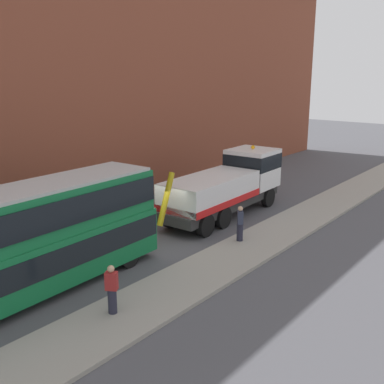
# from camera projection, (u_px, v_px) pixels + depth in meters

# --- Properties ---
(ground_plane) EXTENTS (120.00, 120.00, 0.00)m
(ground_plane) POSITION_uv_depth(u_px,v_px,m) (151.00, 242.00, 22.30)
(ground_plane) COLOR #4C4C51
(near_kerb) EXTENTS (60.00, 2.80, 0.15)m
(near_kerb) POSITION_uv_depth(u_px,v_px,m) (222.00, 263.00, 19.74)
(near_kerb) COLOR gray
(near_kerb) RESTS_ON ground_plane
(building_facade) EXTENTS (60.00, 1.50, 16.00)m
(building_facade) POSITION_uv_depth(u_px,v_px,m) (56.00, 70.00, 24.21)
(building_facade) COLOR brown
(building_facade) RESTS_ON ground_plane
(recovery_tow_truck) EXTENTS (10.18, 2.92, 3.67)m
(recovery_tow_truck) POSITION_uv_depth(u_px,v_px,m) (228.00, 185.00, 26.24)
(recovery_tow_truck) COLOR #2D2D2D
(recovery_tow_truck) RESTS_ON ground_plane
(double_decker_bus) EXTENTS (11.11, 2.90, 4.06)m
(double_decker_bus) POSITION_uv_depth(u_px,v_px,m) (29.00, 237.00, 16.55)
(double_decker_bus) COLOR #146B38
(double_decker_bus) RESTS_ON ground_plane
(pedestrian_onlooker) EXTENTS (0.43, 0.48, 1.71)m
(pedestrian_onlooker) POSITION_uv_depth(u_px,v_px,m) (112.00, 290.00, 15.30)
(pedestrian_onlooker) COLOR #232333
(pedestrian_onlooker) RESTS_ON near_kerb
(pedestrian_bystander) EXTENTS (0.47, 0.46, 1.71)m
(pedestrian_bystander) POSITION_uv_depth(u_px,v_px,m) (240.00, 224.00, 21.91)
(pedestrian_bystander) COLOR #232333
(pedestrian_bystander) RESTS_ON near_kerb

